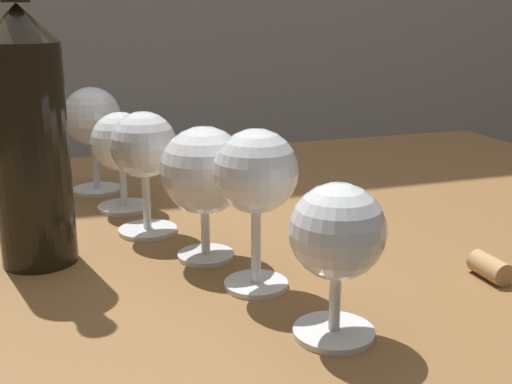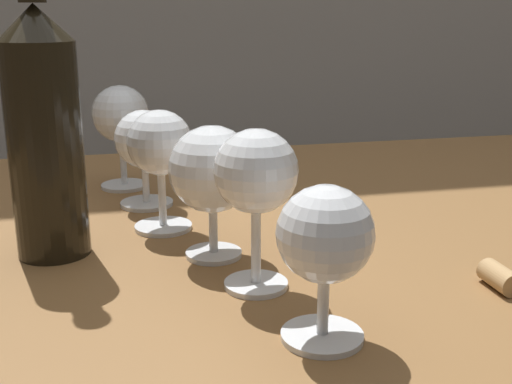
% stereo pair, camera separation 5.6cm
% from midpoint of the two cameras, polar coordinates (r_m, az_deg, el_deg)
% --- Properties ---
extents(dining_table, '(1.42, 0.82, 0.75)m').
position_cam_midpoint_polar(dining_table, '(0.79, -9.35, -9.37)').
color(dining_table, brown).
rests_on(dining_table, ground_plane).
extents(wine_glass_rose, '(0.07, 0.07, 0.12)m').
position_cam_midpoint_polar(wine_glass_rose, '(0.48, 3.97, -4.08)').
color(wine_glass_rose, white).
rests_on(wine_glass_rose, dining_table).
extents(wine_glass_amber, '(0.07, 0.07, 0.15)m').
position_cam_midpoint_polar(wine_glass_amber, '(0.55, -2.88, 1.45)').
color(wine_glass_amber, white).
rests_on(wine_glass_amber, dining_table).
extents(wine_glass_pinot, '(0.09, 0.09, 0.14)m').
position_cam_midpoint_polar(wine_glass_pinot, '(0.63, -7.21, 1.76)').
color(wine_glass_pinot, white).
rests_on(wine_glass_pinot, dining_table).
extents(wine_glass_merlot, '(0.07, 0.07, 0.14)m').
position_cam_midpoint_polar(wine_glass_merlot, '(0.72, -12.23, 3.77)').
color(wine_glass_merlot, white).
rests_on(wine_glass_merlot, dining_table).
extents(wine_glass_port, '(0.07, 0.07, 0.12)m').
position_cam_midpoint_polar(wine_glass_port, '(0.81, -13.93, 4.08)').
color(wine_glass_port, white).
rests_on(wine_glass_port, dining_table).
extents(wine_glass_cabernet, '(0.08, 0.08, 0.15)m').
position_cam_midpoint_polar(wine_glass_cabernet, '(0.90, -16.20, 6.26)').
color(wine_glass_cabernet, white).
rests_on(wine_glass_cabernet, dining_table).
extents(wine_bottle, '(0.07, 0.07, 0.33)m').
position_cam_midpoint_polar(wine_bottle, '(0.66, -22.03, 4.94)').
color(wine_bottle, black).
rests_on(wine_bottle, dining_table).
extents(cork, '(0.02, 0.04, 0.02)m').
position_cam_midpoint_polar(cork, '(0.63, 17.87, -6.51)').
color(cork, tan).
rests_on(cork, dining_table).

